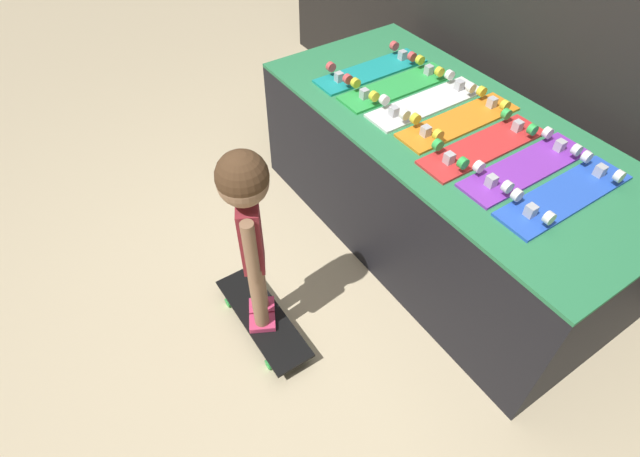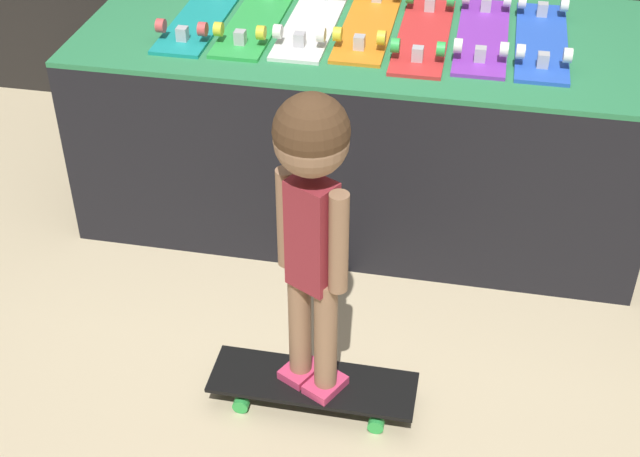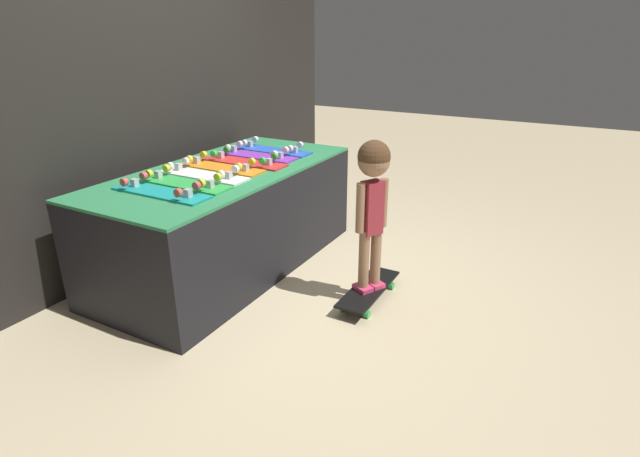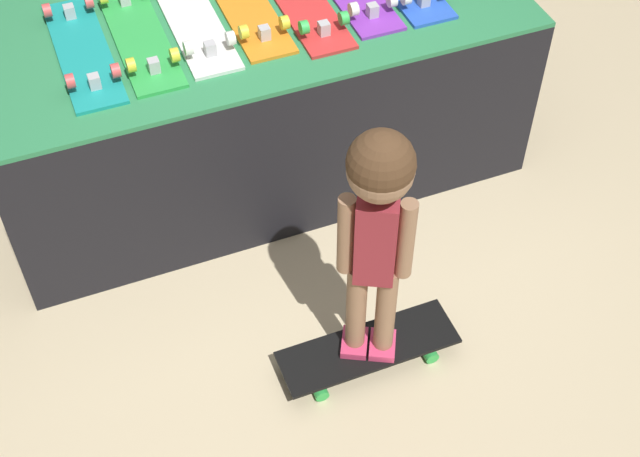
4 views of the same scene
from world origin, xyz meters
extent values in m
plane|color=beige|center=(0.00, 0.00, 0.00)|extent=(16.00, 16.00, 0.00)
cube|color=black|center=(0.00, 0.69, 0.39)|extent=(2.19, 1.01, 0.77)
cube|color=#2D7F4C|center=(0.00, 0.69, 0.78)|extent=(2.19, 1.01, 0.02)
cube|color=teal|center=(-0.66, 0.67, 0.80)|extent=(0.19, 0.70, 0.01)
cube|color=#B7B7BC|center=(-0.66, 0.90, 0.83)|extent=(0.04, 0.04, 0.05)
cylinder|color=#D84C4C|center=(-0.58, 0.90, 0.86)|extent=(0.03, 0.05, 0.05)
cylinder|color=#D84C4C|center=(-0.74, 0.90, 0.86)|extent=(0.03, 0.05, 0.05)
cube|color=#B7B7BC|center=(-0.66, 0.44, 0.83)|extent=(0.04, 0.04, 0.05)
cylinder|color=#D84C4C|center=(-0.58, 0.44, 0.86)|extent=(0.03, 0.05, 0.05)
cylinder|color=#D84C4C|center=(-0.74, 0.44, 0.86)|extent=(0.03, 0.05, 0.05)
cube|color=green|center=(-0.44, 0.68, 0.80)|extent=(0.19, 0.70, 0.01)
cube|color=#B7B7BC|center=(-0.44, 0.45, 0.83)|extent=(0.04, 0.04, 0.05)
cylinder|color=yellow|center=(-0.36, 0.45, 0.86)|extent=(0.03, 0.05, 0.05)
cylinder|color=yellow|center=(-0.52, 0.45, 0.86)|extent=(0.03, 0.05, 0.05)
cube|color=white|center=(-0.22, 0.70, 0.80)|extent=(0.19, 0.70, 0.01)
cube|color=#B7B7BC|center=(-0.22, 0.47, 0.83)|extent=(0.04, 0.04, 0.05)
cylinder|color=white|center=(-0.14, 0.47, 0.86)|extent=(0.03, 0.05, 0.05)
cylinder|color=white|center=(-0.30, 0.47, 0.86)|extent=(0.03, 0.05, 0.05)
cube|color=orange|center=(0.00, 0.72, 0.80)|extent=(0.19, 0.70, 0.01)
cube|color=#B7B7BC|center=(0.00, 0.49, 0.83)|extent=(0.04, 0.04, 0.05)
cylinder|color=yellow|center=(0.08, 0.49, 0.86)|extent=(0.03, 0.05, 0.05)
cylinder|color=yellow|center=(-0.08, 0.49, 0.86)|extent=(0.03, 0.05, 0.05)
cube|color=red|center=(0.22, 0.66, 0.80)|extent=(0.19, 0.70, 0.01)
cube|color=#B7B7BC|center=(0.22, 0.43, 0.83)|extent=(0.04, 0.04, 0.05)
cylinder|color=green|center=(0.30, 0.43, 0.86)|extent=(0.03, 0.05, 0.05)
cylinder|color=green|center=(0.14, 0.43, 0.86)|extent=(0.03, 0.05, 0.05)
cube|color=#B7B7BC|center=(0.44, 0.47, 0.83)|extent=(0.04, 0.04, 0.05)
cylinder|color=white|center=(0.52, 0.47, 0.86)|extent=(0.03, 0.05, 0.05)
cylinder|color=white|center=(0.36, 0.47, 0.86)|extent=(0.03, 0.05, 0.05)
cube|color=black|center=(0.03, -0.50, 0.08)|extent=(0.67, 0.21, 0.01)
cube|color=#B7B7BC|center=(0.25, -0.50, 0.05)|extent=(0.04, 0.04, 0.05)
cylinder|color=green|center=(0.25, -0.41, 0.03)|extent=(0.05, 0.03, 0.05)
cylinder|color=green|center=(0.25, -0.59, 0.03)|extent=(0.05, 0.03, 0.05)
cube|color=#B7B7BC|center=(-0.20, -0.50, 0.05)|extent=(0.04, 0.04, 0.05)
cylinder|color=green|center=(-0.20, -0.41, 0.03)|extent=(0.05, 0.03, 0.05)
cylinder|color=green|center=(-0.20, -0.59, 0.03)|extent=(0.05, 0.03, 0.05)
cube|color=#E03D6B|center=(0.07, -0.53, 0.11)|extent=(0.14, 0.16, 0.03)
cylinder|color=#997051|center=(0.07, -0.53, 0.33)|extent=(0.07, 0.07, 0.41)
cube|color=#E03D6B|center=(-0.02, -0.48, 0.11)|extent=(0.14, 0.16, 0.03)
cylinder|color=#997051|center=(-0.02, -0.48, 0.33)|extent=(0.07, 0.07, 0.41)
cube|color=maroon|center=(0.03, -0.50, 0.68)|extent=(0.16, 0.15, 0.36)
cylinder|color=#997051|center=(0.11, -0.55, 0.70)|extent=(0.06, 0.06, 0.33)
cylinder|color=#997051|center=(-0.06, -0.46, 0.70)|extent=(0.06, 0.06, 0.33)
sphere|color=#997051|center=(0.03, -0.50, 1.00)|extent=(0.21, 0.21, 0.21)
sphere|color=#4C331E|center=(0.03, -0.50, 1.02)|extent=(0.21, 0.21, 0.21)
camera|label=1|loc=(1.40, -1.06, 2.24)|focal=28.00mm
camera|label=2|loc=(0.44, -2.50, 2.20)|focal=50.00mm
camera|label=3|loc=(-2.83, -1.68, 1.78)|focal=28.00mm
camera|label=4|loc=(-0.83, -2.19, 2.82)|focal=50.00mm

